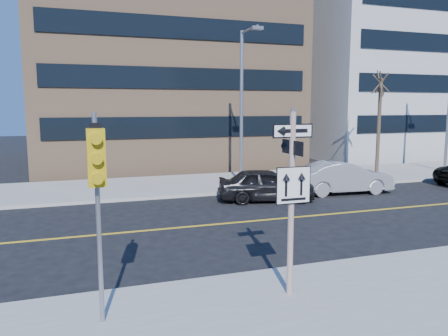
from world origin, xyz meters
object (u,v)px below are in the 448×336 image
object	(u,v)px
sign_pole	(292,192)
parked_car_a	(266,185)
parked_car_b	(343,177)
streetlight_a	(243,97)
traffic_signal	(97,175)
street_tree_west	(381,85)

from	to	relation	value
sign_pole	parked_car_a	distance (m)	10.45
parked_car_b	streetlight_a	world-z (taller)	streetlight_a
sign_pole	parked_car_b	distance (m)	12.98
traffic_signal	parked_car_a	xyz separation A→B (m)	(7.74, 9.76, -2.28)
sign_pole	streetlight_a	distance (m)	14.05
parked_car_a	street_tree_west	size ratio (longest dim) A/B	0.69
parked_car_a	parked_car_b	world-z (taller)	parked_car_b
sign_pole	traffic_signal	distance (m)	4.05
sign_pole	street_tree_west	xyz separation A→B (m)	(13.00, 13.81, 3.09)
traffic_signal	streetlight_a	bearing A→B (deg)	59.20
sign_pole	street_tree_west	size ratio (longest dim) A/B	0.64
parked_car_b	street_tree_west	distance (m)	7.81
parked_car_a	street_tree_west	bearing A→B (deg)	-51.47
street_tree_west	sign_pole	bearing A→B (deg)	-133.26
traffic_signal	streetlight_a	world-z (taller)	streetlight_a
sign_pole	streetlight_a	size ratio (longest dim) A/B	0.51
parked_car_a	street_tree_west	world-z (taller)	street_tree_west
sign_pole	parked_car_a	bearing A→B (deg)	68.73
parked_car_b	sign_pole	bearing A→B (deg)	146.19
sign_pole	streetlight_a	xyz separation A→B (m)	(4.00, 13.27, 2.32)
parked_car_b	streetlight_a	size ratio (longest dim) A/B	0.60
traffic_signal	street_tree_west	bearing A→B (deg)	39.39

